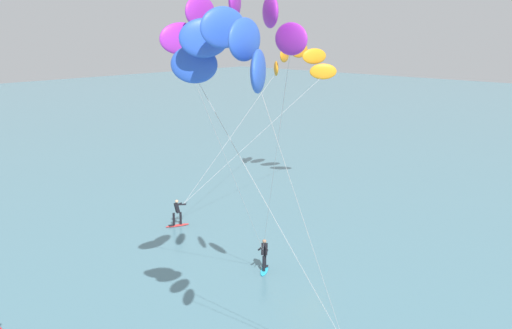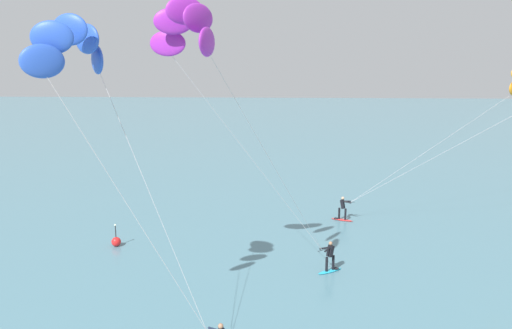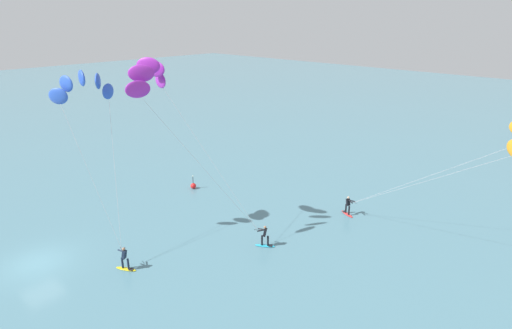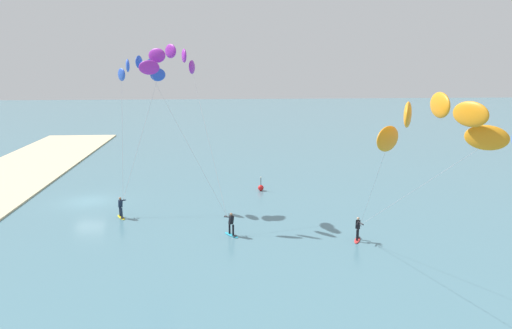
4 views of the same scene
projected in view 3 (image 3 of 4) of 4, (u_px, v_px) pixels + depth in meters
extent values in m
plane|color=slate|center=(38.00, 263.00, 28.34)|extent=(240.00, 240.00, 0.00)
ellipsoid|color=#23ADD1|center=(265.00, 246.00, 30.44)|extent=(1.44, 1.14, 0.08)
cube|color=black|center=(270.00, 246.00, 30.36)|extent=(0.39, 0.40, 0.02)
cylinder|color=black|center=(262.00, 240.00, 30.33)|extent=(0.14, 0.14, 0.78)
cylinder|color=black|center=(268.00, 241.00, 30.26)|extent=(0.14, 0.14, 0.78)
cube|color=black|center=(265.00, 232.00, 30.06)|extent=(0.43, 0.43, 0.63)
sphere|color=#9E7051|center=(265.00, 227.00, 29.91)|extent=(0.20, 0.20, 0.20)
cylinder|color=black|center=(258.00, 230.00, 30.09)|extent=(0.47, 0.34, 0.03)
cylinder|color=black|center=(261.00, 231.00, 29.94)|extent=(0.41, 0.55, 0.15)
cylinder|color=black|center=(262.00, 229.00, 30.14)|extent=(0.61, 0.22, 0.15)
ellipsoid|color=purple|center=(160.00, 80.00, 29.41)|extent=(1.69, 0.62, 1.10)
ellipsoid|color=purple|center=(156.00, 69.00, 28.45)|extent=(1.69, 0.65, 1.10)
ellipsoid|color=purple|center=(148.00, 66.00, 27.22)|extent=(1.55, 1.20, 1.10)
ellipsoid|color=purple|center=(141.00, 73.00, 26.22)|extent=(1.17, 1.56, 1.10)
ellipsoid|color=purple|center=(138.00, 89.00, 25.87)|extent=(0.62, 1.69, 1.10)
cylinder|color=#B2B2B7|center=(210.00, 158.00, 29.80)|extent=(7.16, 2.60, 10.10)
cylinder|color=#B2B2B7|center=(202.00, 167.00, 28.03)|extent=(5.01, 5.74, 10.10)
ellipsoid|color=yellow|center=(126.00, 269.00, 27.64)|extent=(1.50, 1.01, 0.08)
cube|color=black|center=(131.00, 269.00, 27.52)|extent=(0.38, 0.38, 0.02)
cylinder|color=#192338|center=(122.00, 263.00, 27.55)|extent=(0.14, 0.14, 0.78)
cylinder|color=#192338|center=(128.00, 264.00, 27.44)|extent=(0.14, 0.14, 0.78)
cube|color=#192338|center=(124.00, 254.00, 27.26)|extent=(0.42, 0.41, 0.63)
sphere|color=#9E7051|center=(123.00, 249.00, 27.12)|extent=(0.20, 0.20, 0.20)
cylinder|color=black|center=(121.00, 249.00, 27.64)|extent=(0.54, 0.15, 0.03)
cylinder|color=#192338|center=(121.00, 251.00, 27.36)|extent=(0.61, 0.19, 0.15)
cylinder|color=#192338|center=(124.00, 250.00, 27.47)|extent=(0.55, 0.41, 0.15)
ellipsoid|color=blue|center=(108.00, 91.00, 28.94)|extent=(1.03, 1.36, 1.10)
ellipsoid|color=blue|center=(98.00, 81.00, 28.36)|extent=(1.34, 1.07, 1.10)
ellipsoid|color=blue|center=(82.00, 78.00, 27.72)|extent=(1.45, 0.62, 1.10)
ellipsoid|color=blue|center=(66.00, 84.00, 27.29)|extent=(1.44, 0.56, 1.10)
ellipsoid|color=blue|center=(58.00, 96.00, 27.23)|extent=(1.36, 1.03, 1.10)
cylinder|color=#B2B2B7|center=(115.00, 170.00, 28.34)|extent=(4.39, 2.64, 9.44)
cylinder|color=#B2B2B7|center=(90.00, 175.00, 27.49)|extent=(5.08, 0.56, 9.44)
ellipsoid|color=red|center=(347.00, 214.00, 35.31)|extent=(1.52, 0.91, 0.08)
cube|color=black|center=(344.00, 211.00, 35.64)|extent=(0.37, 0.37, 0.02)
cylinder|color=black|center=(349.00, 210.00, 34.97)|extent=(0.14, 0.14, 0.78)
cylinder|color=black|center=(346.00, 208.00, 35.35)|extent=(0.14, 0.14, 0.78)
cube|color=black|center=(348.00, 202.00, 34.92)|extent=(0.41, 0.40, 0.63)
sphere|color=tan|center=(348.00, 198.00, 34.78)|extent=(0.20, 0.20, 0.20)
cylinder|color=black|center=(354.00, 202.00, 34.51)|extent=(0.55, 0.03, 0.03)
cylinder|color=black|center=(352.00, 201.00, 34.76)|extent=(0.59, 0.30, 0.15)
cylinder|color=black|center=(350.00, 202.00, 34.61)|extent=(0.59, 0.31, 0.15)
cylinder|color=#B2B2B7|center=(419.00, 183.00, 28.90)|extent=(11.12, 2.26, 7.35)
cylinder|color=#B2B2B7|center=(432.00, 175.00, 30.38)|extent=(11.15, 2.13, 7.35)
sphere|color=red|center=(193.00, 186.00, 40.51)|extent=(0.56, 0.56, 0.56)
cylinder|color=#262628|center=(193.00, 180.00, 40.29)|extent=(0.06, 0.06, 0.70)
sphere|color=#F2F2CC|center=(193.00, 176.00, 40.15)|extent=(0.12, 0.12, 0.12)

